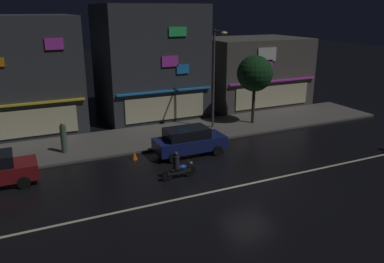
{
  "coord_description": "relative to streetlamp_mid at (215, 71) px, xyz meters",
  "views": [
    {
      "loc": [
        -10.13,
        -14.88,
        8.46
      ],
      "look_at": [
        -1.24,
        4.19,
        1.74
      ],
      "focal_mm": 36.09,
      "sensor_mm": 36.0,
      "label": 1
    }
  ],
  "objects": [
    {
      "name": "storefront_right_block",
      "position": [
        -12.53,
        6.61,
        -0.25
      ],
      "size": [
        8.25,
        7.91,
        8.05
      ],
      "color": "#383A3F",
      "rests_on": "ground"
    },
    {
      "name": "lane_divider_stripe",
      "position": [
        -2.71,
        -8.85,
        -4.26
      ],
      "size": [
        31.1,
        0.16,
        0.01
      ],
      "primitive_type": "cube",
      "color": "beige",
      "rests_on": "ground"
    },
    {
      "name": "sidewalk_far",
      "position": [
        -2.71,
        0.21,
        -4.2
      ],
      "size": [
        32.74,
        5.04,
        0.14
      ],
      "primitive_type": "cube",
      "color": "#5B5954",
      "rests_on": "ground"
    },
    {
      "name": "streetlamp_mid",
      "position": [
        0.0,
        0.0,
        0.0
      ],
      "size": [
        0.44,
        1.64,
        6.99
      ],
      "color": "#47494C",
      "rests_on": "sidewalk_far"
    },
    {
      "name": "ground_plane",
      "position": [
        -2.71,
        -8.85,
        -4.27
      ],
      "size": [
        140.0,
        140.0,
        0.0
      ],
      "primitive_type": "plane",
      "color": "black"
    },
    {
      "name": "motorcycle_following",
      "position": [
        -5.72,
        -6.75,
        -3.64
      ],
      "size": [
        1.9,
        0.6,
        1.52
      ],
      "rotation": [
        0.0,
        0.0,
        0.08
      ],
      "color": "black",
      "rests_on": "ground"
    },
    {
      "name": "parked_car_trailing",
      "position": [
        -3.73,
        -3.75,
        -3.4
      ],
      "size": [
        4.3,
        1.98,
        1.67
      ],
      "color": "navy",
      "rests_on": "ground"
    },
    {
      "name": "storefront_left_block",
      "position": [
        -2.71,
        6.21,
        0.13
      ],
      "size": [
        7.84,
        7.12,
        8.81
      ],
      "color": "#383A3F",
      "rests_on": "ground"
    },
    {
      "name": "pedestrian_on_sidewalk",
      "position": [
        -10.56,
        -0.6,
        -3.24
      ],
      "size": [
        0.38,
        0.38,
        1.92
      ],
      "rotation": [
        0.0,
        0.0,
        1.22
      ],
      "color": "#4C664C",
      "rests_on": "sidewalk_far"
    },
    {
      "name": "storefront_center_block",
      "position": [
        7.11,
        5.99,
        -1.29
      ],
      "size": [
        9.14,
        6.69,
        5.97
      ],
      "color": "#56514C",
      "rests_on": "ground"
    },
    {
      "name": "traffic_cone",
      "position": [
        -6.99,
        -3.17,
        -4.0
      ],
      "size": [
        0.36,
        0.36,
        0.55
      ],
      "primitive_type": "cone",
      "color": "orange",
      "rests_on": "ground"
    },
    {
      "name": "street_tree",
      "position": [
        3.3,
        -0.05,
        -0.38
      ],
      "size": [
        2.65,
        2.65,
        5.1
      ],
      "color": "#473323",
      "rests_on": "sidewalk_far"
    }
  ]
}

